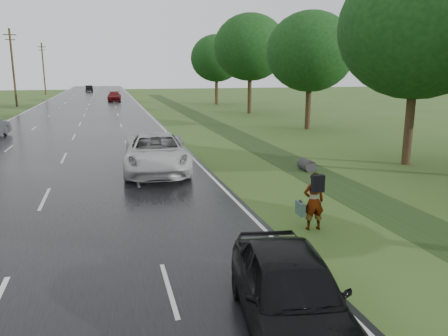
% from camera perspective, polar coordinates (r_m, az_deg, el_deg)
% --- Properties ---
extents(road, '(14.00, 180.00, 0.04)m').
position_cam_1_polar(road, '(53.92, -17.58, 7.06)').
color(road, black).
rests_on(road, ground).
extents(edge_stripe_east, '(0.12, 180.00, 0.01)m').
position_cam_1_polar(edge_stripe_east, '(54.03, -10.37, 7.47)').
color(edge_stripe_east, silver).
rests_on(edge_stripe_east, road).
extents(edge_stripe_west, '(0.12, 180.00, 0.01)m').
position_cam_1_polar(edge_stripe_west, '(54.64, -24.70, 6.59)').
color(edge_stripe_west, silver).
rests_on(edge_stripe_west, road).
extents(center_line, '(0.12, 180.00, 0.01)m').
position_cam_1_polar(center_line, '(53.92, -17.58, 7.09)').
color(center_line, silver).
rests_on(center_line, road).
extents(drainage_ditch, '(2.20, 120.00, 0.56)m').
position_cam_1_polar(drainage_ditch, '(29.20, 3.38, 3.44)').
color(drainage_ditch, '#1C3113').
rests_on(drainage_ditch, ground).
extents(utility_pole_far, '(1.60, 0.26, 10.00)m').
position_cam_1_polar(utility_pole_far, '(64.72, -25.86, 11.83)').
color(utility_pole_far, '#322414').
rests_on(utility_pole_far, ground).
extents(utility_pole_distant, '(1.60, 0.26, 10.00)m').
position_cam_1_polar(utility_pole_distant, '(94.38, -22.51, 11.97)').
color(utility_pole_distant, '#322414').
rests_on(utility_pole_distant, ground).
extents(tree_east_b, '(7.60, 7.60, 10.11)m').
position_cam_1_polar(tree_east_b, '(23.77, 24.01, 16.42)').
color(tree_east_b, '#322414').
rests_on(tree_east_b, ground).
extents(tree_east_c, '(7.00, 7.00, 9.29)m').
position_cam_1_polar(tree_east_c, '(36.30, 11.22, 14.68)').
color(tree_east_c, '#322414').
rests_on(tree_east_c, ground).
extents(tree_east_d, '(8.00, 8.00, 10.76)m').
position_cam_1_polar(tree_east_d, '(49.19, 3.43, 15.46)').
color(tree_east_d, '#322414').
rests_on(tree_east_d, ground).
extents(tree_east_f, '(7.20, 7.20, 9.62)m').
position_cam_1_polar(tree_east_f, '(62.53, -1.00, 14.14)').
color(tree_east_f, '#322414').
rests_on(tree_east_f, ground).
extents(pedestrian, '(0.81, 0.76, 1.75)m').
position_cam_1_polar(pedestrian, '(13.23, 11.57, -4.19)').
color(pedestrian, '#A5998C').
rests_on(pedestrian, ground).
extents(white_pickup, '(3.39, 6.51, 1.75)m').
position_cam_1_polar(white_pickup, '(20.65, -8.82, 1.98)').
color(white_pickup, silver).
rests_on(white_pickup, road).
extents(dark_sedan, '(2.48, 4.72, 1.53)m').
position_cam_1_polar(dark_sedan, '(8.19, 8.71, -15.64)').
color(dark_sedan, black).
rests_on(dark_sedan, road).
extents(far_car_red, '(2.23, 5.02, 1.43)m').
position_cam_1_polar(far_car_red, '(71.46, -14.14, 9.07)').
color(far_car_red, maroon).
rests_on(far_car_red, road).
extents(far_car_dark, '(1.91, 4.44, 1.42)m').
position_cam_1_polar(far_car_dark, '(105.31, -17.24, 9.90)').
color(far_car_dark, black).
rests_on(far_car_dark, road).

